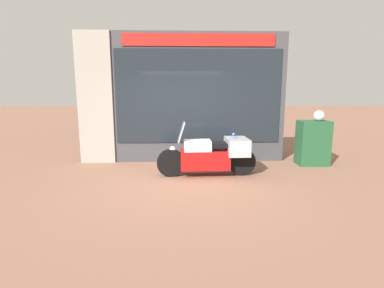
% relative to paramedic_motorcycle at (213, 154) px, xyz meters
% --- Properties ---
extents(ground_plane, '(60.00, 60.00, 0.00)m').
position_rel_paramedic_motorcycle_xyz_m(ground_plane, '(-0.70, -0.41, -0.52)').
color(ground_plane, '#8E604C').
extents(shop_building, '(5.63, 0.55, 3.50)m').
position_rel_paramedic_motorcycle_xyz_m(shop_building, '(-1.11, 1.58, 1.24)').
color(shop_building, '#424247').
rests_on(shop_building, ground).
extents(window_display, '(4.24, 0.30, 1.89)m').
position_rel_paramedic_motorcycle_xyz_m(window_display, '(-0.30, 1.61, -0.06)').
color(window_display, slate).
rests_on(window_display, ground).
extents(paramedic_motorcycle, '(2.31, 0.77, 1.28)m').
position_rel_paramedic_motorcycle_xyz_m(paramedic_motorcycle, '(0.00, 0.00, 0.00)').
color(paramedic_motorcycle, black).
rests_on(paramedic_motorcycle, ground).
extents(utility_cabinet, '(0.78, 0.54, 1.18)m').
position_rel_paramedic_motorcycle_xyz_m(utility_cabinet, '(2.77, 0.94, 0.07)').
color(utility_cabinet, '#235633').
rests_on(utility_cabinet, ground).
extents(white_helmet, '(0.27, 0.27, 0.27)m').
position_rel_paramedic_motorcycle_xyz_m(white_helmet, '(2.87, 0.92, 0.80)').
color(white_helmet, white).
rests_on(white_helmet, utility_cabinet).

